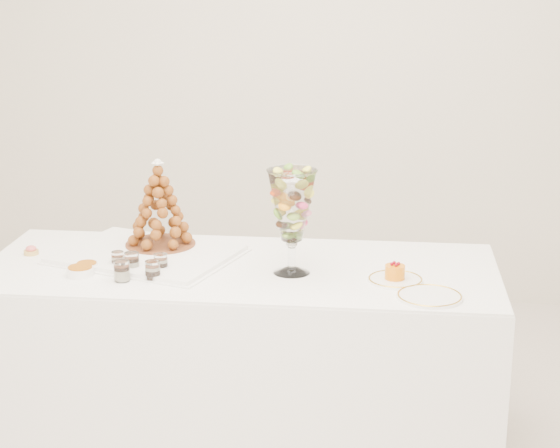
# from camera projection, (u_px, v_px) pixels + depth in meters

# --- Properties ---
(buffet_table) EXTENTS (1.99, 0.84, 0.75)m
(buffet_table) POSITION_uv_depth(u_px,v_px,m) (240.00, 357.00, 3.66)
(buffet_table) COLOR white
(buffet_table) RESTS_ON ground
(lace_tray) EXTENTS (0.75, 0.65, 0.02)m
(lace_tray) POSITION_uv_depth(u_px,v_px,m) (147.00, 255.00, 3.66)
(lace_tray) COLOR white
(lace_tray) RESTS_ON buffet_table
(macaron_vase) EXTENTS (0.18, 0.18, 0.39)m
(macaron_vase) POSITION_uv_depth(u_px,v_px,m) (292.00, 207.00, 3.42)
(macaron_vase) COLOR white
(macaron_vase) RESTS_ON buffet_table
(cake_plate) EXTENTS (0.20, 0.20, 0.01)m
(cake_plate) POSITION_uv_depth(u_px,v_px,m) (395.00, 280.00, 3.40)
(cake_plate) COLOR white
(cake_plate) RESTS_ON buffet_table
(spare_plate) EXTENTS (0.23, 0.23, 0.01)m
(spare_plate) POSITION_uv_depth(u_px,v_px,m) (430.00, 297.00, 3.23)
(spare_plate) COLOR white
(spare_plate) RESTS_ON buffet_table
(pink_tart) EXTENTS (0.06, 0.06, 0.04)m
(pink_tart) POSITION_uv_depth(u_px,v_px,m) (31.00, 251.00, 3.69)
(pink_tart) COLOR tan
(pink_tart) RESTS_ON buffet_table
(verrine_a) EXTENTS (0.05, 0.05, 0.06)m
(verrine_a) POSITION_uv_depth(u_px,v_px,m) (118.00, 260.00, 3.53)
(verrine_a) COLOR white
(verrine_a) RESTS_ON buffet_table
(verrine_b) EXTENTS (0.06, 0.06, 0.07)m
(verrine_b) POSITION_uv_depth(u_px,v_px,m) (132.00, 262.00, 3.49)
(verrine_b) COLOR white
(verrine_b) RESTS_ON buffet_table
(verrine_c) EXTENTS (0.07, 0.07, 0.07)m
(verrine_c) POSITION_uv_depth(u_px,v_px,m) (161.00, 263.00, 3.49)
(verrine_c) COLOR white
(verrine_c) RESTS_ON buffet_table
(verrine_d) EXTENTS (0.06, 0.06, 0.08)m
(verrine_d) POSITION_uv_depth(u_px,v_px,m) (122.00, 271.00, 3.39)
(verrine_d) COLOR white
(verrine_d) RESTS_ON buffet_table
(verrine_e) EXTENTS (0.06, 0.06, 0.07)m
(verrine_e) POSITION_uv_depth(u_px,v_px,m) (153.00, 271.00, 3.39)
(verrine_e) COLOR white
(verrine_e) RESTS_ON buffet_table
(ramekin_back) EXTENTS (0.08, 0.08, 0.03)m
(ramekin_back) POSITION_uv_depth(u_px,v_px,m) (87.00, 267.00, 3.51)
(ramekin_back) COLOR white
(ramekin_back) RESTS_ON buffet_table
(ramekin_front) EXTENTS (0.10, 0.10, 0.03)m
(ramekin_front) POSITION_uv_depth(u_px,v_px,m) (80.00, 272.00, 3.45)
(ramekin_front) COLOR white
(ramekin_front) RESTS_ON buffet_table
(croquembouche) EXTENTS (0.28, 0.28, 0.35)m
(croquembouche) POSITION_uv_depth(u_px,v_px,m) (159.00, 203.00, 3.71)
(croquembouche) COLOR brown
(croquembouche) RESTS_ON lace_tray
(mousse_cake) EXTENTS (0.07, 0.07, 0.06)m
(mousse_cake) POSITION_uv_depth(u_px,v_px,m) (395.00, 272.00, 3.39)
(mousse_cake) COLOR orange
(mousse_cake) RESTS_ON cake_plate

